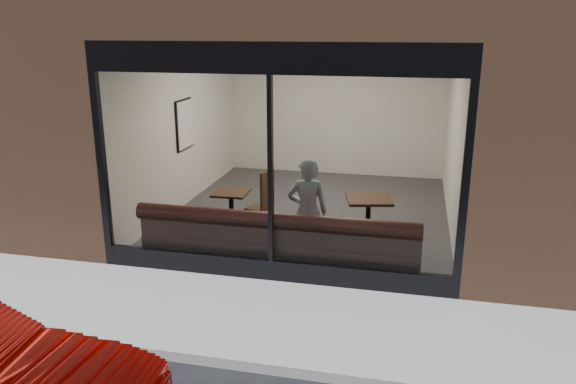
% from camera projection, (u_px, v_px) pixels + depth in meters
% --- Properties ---
extents(ground, '(120.00, 120.00, 0.00)m').
position_uv_depth(ground, '(223.00, 363.00, 5.87)').
color(ground, black).
rests_on(ground, ground).
extents(sidewalk_near, '(40.00, 2.00, 0.01)m').
position_uv_depth(sidewalk_near, '(250.00, 316.00, 6.80)').
color(sidewalk_near, gray).
rests_on(sidewalk_near, ground).
extents(kerb_near, '(40.00, 0.10, 0.12)m').
position_uv_depth(kerb_near, '(221.00, 360.00, 5.80)').
color(kerb_near, gray).
rests_on(kerb_near, ground).
extents(host_building_pier_left, '(2.50, 12.00, 3.20)m').
position_uv_depth(host_building_pier_left, '(183.00, 102.00, 13.69)').
color(host_building_pier_left, brown).
rests_on(host_building_pier_left, ground).
extents(host_building_pier_right, '(2.50, 12.00, 3.20)m').
position_uv_depth(host_building_pier_right, '(508.00, 112.00, 12.08)').
color(host_building_pier_right, brown).
rests_on(host_building_pier_right, ground).
extents(host_building_backfill, '(5.00, 6.00, 3.20)m').
position_uv_depth(host_building_backfill, '(351.00, 92.00, 15.69)').
color(host_building_backfill, brown).
rests_on(host_building_backfill, ground).
extents(cafe_floor, '(6.00, 6.00, 0.00)m').
position_uv_depth(cafe_floor, '(311.00, 212.00, 10.53)').
color(cafe_floor, '#2D2D30').
rests_on(cafe_floor, ground).
extents(cafe_ceiling, '(6.00, 6.00, 0.00)m').
position_uv_depth(cafe_ceiling, '(313.00, 37.00, 9.63)').
color(cafe_ceiling, white).
rests_on(cafe_ceiling, host_building_upper).
extents(cafe_wall_back, '(5.00, 0.00, 5.00)m').
position_uv_depth(cafe_wall_back, '(336.00, 106.00, 12.87)').
color(cafe_wall_back, silver).
rests_on(cafe_wall_back, ground).
extents(cafe_wall_left, '(0.00, 6.00, 6.00)m').
position_uv_depth(cafe_wall_left, '(183.00, 124.00, 10.61)').
color(cafe_wall_left, silver).
rests_on(cafe_wall_left, ground).
extents(cafe_wall_right, '(0.00, 6.00, 6.00)m').
position_uv_depth(cafe_wall_right, '(456.00, 135.00, 9.55)').
color(cafe_wall_right, silver).
rests_on(cafe_wall_right, ground).
extents(storefront_kick, '(5.00, 0.10, 0.30)m').
position_uv_depth(storefront_kick, '(271.00, 270.00, 7.74)').
color(storefront_kick, black).
rests_on(storefront_kick, ground).
extents(storefront_header, '(5.00, 0.10, 0.40)m').
position_uv_depth(storefront_header, '(270.00, 58.00, 6.93)').
color(storefront_header, black).
rests_on(storefront_header, host_building_upper).
extents(storefront_mullion, '(0.06, 0.10, 2.50)m').
position_uv_depth(storefront_mullion, '(271.00, 172.00, 7.34)').
color(storefront_mullion, black).
rests_on(storefront_mullion, storefront_kick).
extents(storefront_glass, '(4.80, 0.00, 4.80)m').
position_uv_depth(storefront_glass, '(270.00, 172.00, 7.31)').
color(storefront_glass, white).
rests_on(storefront_glass, storefront_kick).
extents(banquette, '(4.00, 0.55, 0.45)m').
position_uv_depth(banquette, '(278.00, 254.00, 8.09)').
color(banquette, '#3E1617').
rests_on(banquette, cafe_floor).
extents(person, '(0.65, 0.50, 1.60)m').
position_uv_depth(person, '(307.00, 212.00, 8.09)').
color(person, '#9BBACE').
rests_on(person, cafe_floor).
extents(cafe_table_left, '(0.58, 0.58, 0.04)m').
position_uv_depth(cafe_table_left, '(231.00, 193.00, 9.24)').
color(cafe_table_left, black).
rests_on(cafe_table_left, cafe_floor).
extents(cafe_table_right, '(0.83, 0.83, 0.04)m').
position_uv_depth(cafe_table_right, '(369.00, 199.00, 8.90)').
color(cafe_table_right, black).
rests_on(cafe_table_right, cafe_floor).
extents(cafe_chair_left, '(0.48, 0.48, 0.04)m').
position_uv_depth(cafe_chair_left, '(259.00, 208.00, 10.07)').
color(cafe_chair_left, black).
rests_on(cafe_chair_left, cafe_floor).
extents(wall_poster, '(0.02, 0.67, 0.89)m').
position_uv_depth(wall_poster, '(185.00, 124.00, 10.63)').
color(wall_poster, white).
rests_on(wall_poster, cafe_wall_left).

